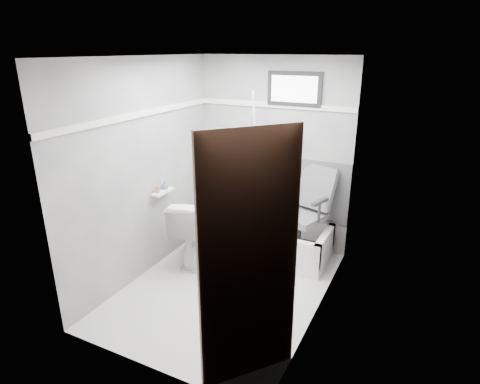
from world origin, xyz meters
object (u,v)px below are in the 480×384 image
Objects in this scene: office_chair at (300,211)px; toilet at (196,230)px; soap_bottle_b at (165,185)px; soap_bottle_a at (158,188)px; bathtub at (268,238)px; door at (265,292)px.

office_chair reaches higher than toilet.
soap_bottle_b reaches higher than toilet.
soap_bottle_b is at bearing 5.42° from toilet.
office_chair is at bearing 30.61° from soap_bottle_a.
soap_bottle_a reaches higher than toilet.
bathtub is 1.45m from soap_bottle_b.
soap_bottle_a is (-1.92, 1.41, -0.03)m from door.
bathtub is 1.82× the size of toilet.
door is 20.07× the size of soap_bottle_b.
soap_bottle_b is at bearing 141.04° from door.
soap_bottle_b is (-1.43, -0.71, 0.32)m from office_chair.
door is 2.47m from soap_bottle_b.
bathtub is 1.52m from soap_bottle_a.
bathtub is at bearing 31.91° from soap_bottle_b.
office_chair reaches higher than soap_bottle_a.
toilet is 0.65m from soap_bottle_b.
door is 2.38m from soap_bottle_a.
door is (0.86, -2.21, 0.79)m from bathtub.
toilet is 0.41× the size of door.
toilet is 2.39m from door.
soap_bottle_a is (-0.32, -0.26, 0.56)m from toilet.
soap_bottle_b is (0.00, 0.14, -0.01)m from soap_bottle_a.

